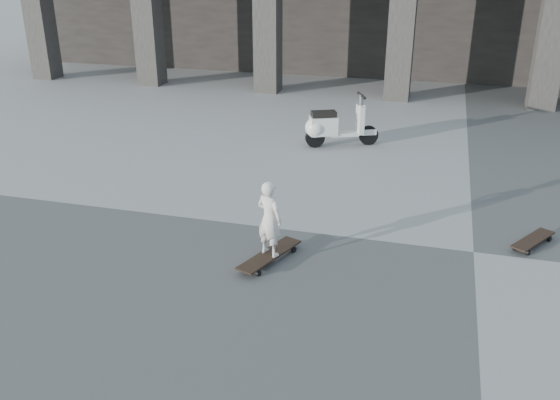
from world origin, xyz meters
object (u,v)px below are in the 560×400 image
(longboard, at_px, (270,255))
(child, at_px, (269,219))
(skateboard_spare, at_px, (533,240))
(scooter, at_px, (330,126))

(longboard, relative_size, child, 1.11)
(longboard, distance_m, skateboard_spare, 3.57)
(child, bearing_deg, longboard, -65.80)
(skateboard_spare, relative_size, child, 0.84)
(skateboard_spare, bearing_deg, child, 145.23)
(skateboard_spare, distance_m, child, 3.61)
(scooter, bearing_deg, child, -112.01)
(longboard, relative_size, skateboard_spare, 1.33)
(longboard, distance_m, scooter, 4.95)
(child, bearing_deg, scooter, -63.56)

